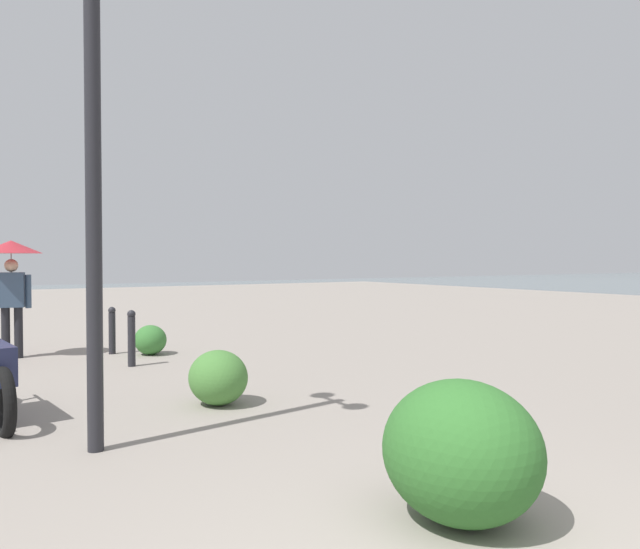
% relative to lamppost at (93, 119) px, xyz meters
% --- Properties ---
extents(lamppost, '(0.98, 0.28, 4.49)m').
position_rel_lamppost_xyz_m(lamppost, '(0.00, 0.00, 0.00)').
color(lamppost, '#232328').
rests_on(lamppost, ground).
extents(pedestrian, '(1.00, 1.00, 2.03)m').
position_rel_lamppost_xyz_m(pedestrian, '(6.05, 0.05, -1.34)').
color(pedestrian, black).
rests_on(pedestrian, ground).
extents(bollard_near, '(0.13, 0.13, 0.90)m').
position_rel_lamppost_xyz_m(bollard_near, '(4.13, -1.46, -2.48)').
color(bollard_near, '#232328').
rests_on(bollard_near, ground).
extents(bollard_mid, '(0.13, 0.13, 0.85)m').
position_rel_lamppost_xyz_m(bollard_mid, '(5.62, -1.52, -2.50)').
color(bollard_mid, '#232328').
rests_on(bollard_mid, ground).
extents(shrub_low, '(0.62, 0.56, 0.53)m').
position_rel_lamppost_xyz_m(shrub_low, '(5.16, -2.08, -2.68)').
color(shrub_low, '#387533').
rests_on(shrub_low, ground).
extents(shrub_round, '(1.09, 0.98, 0.93)m').
position_rel_lamppost_xyz_m(shrub_round, '(-2.81, -1.66, -2.48)').
color(shrub_round, '#2D6628').
rests_on(shrub_round, ground).
extents(shrub_wide, '(0.75, 0.68, 0.64)m').
position_rel_lamppost_xyz_m(shrub_wide, '(1.01, -1.60, -2.62)').
color(shrub_wide, '#477F38').
rests_on(shrub_wide, ground).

